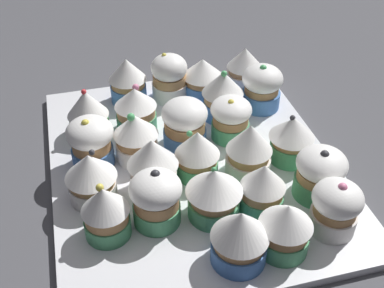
% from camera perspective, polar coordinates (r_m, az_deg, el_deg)
% --- Properties ---
extents(ground_plane, '(1.80, 1.80, 0.03)m').
position_cam_1_polar(ground_plane, '(0.68, 0.00, -3.73)').
color(ground_plane, '#4C4C51').
extents(baking_tray, '(0.44, 0.37, 0.01)m').
position_cam_1_polar(baking_tray, '(0.67, 0.00, -2.41)').
color(baking_tray, silver).
rests_on(baking_tray, ground_plane).
extents(cupcake_0, '(0.06, 0.06, 0.07)m').
position_cam_1_polar(cupcake_0, '(0.58, 16.28, -6.98)').
color(cupcake_0, white).
rests_on(cupcake_0, baking_tray).
extents(cupcake_1, '(0.06, 0.06, 0.07)m').
position_cam_1_polar(cupcake_1, '(0.62, 14.59, -3.26)').
color(cupcake_1, '#4C9E6B').
rests_on(cupcake_1, baking_tray).
extents(cupcake_2, '(0.06, 0.06, 0.07)m').
position_cam_1_polar(cupcake_2, '(0.66, 11.43, 0.71)').
color(cupcake_2, '#4C9E6B').
rests_on(cupcake_2, baking_tray).
extents(cupcake_3, '(0.06, 0.06, 0.07)m').
position_cam_1_polar(cupcake_3, '(0.76, 8.07, 6.59)').
color(cupcake_3, '#477AC6').
rests_on(cupcake_3, baking_tray).
extents(cupcake_4, '(0.06, 0.06, 0.07)m').
position_cam_1_polar(cupcake_4, '(0.81, 6.08, 8.85)').
color(cupcake_4, white).
rests_on(cupcake_4, baking_tray).
extents(cupcake_5, '(0.06, 0.06, 0.07)m').
position_cam_1_polar(cupcake_5, '(0.55, 10.73, -9.45)').
color(cupcake_5, '#4C9E6B').
rests_on(cupcake_5, baking_tray).
extents(cupcake_6, '(0.05, 0.05, 0.07)m').
position_cam_1_polar(cupcake_6, '(0.58, 8.16, -4.97)').
color(cupcake_6, '#4C9E6B').
rests_on(cupcake_6, baking_tray).
extents(cupcake_7, '(0.06, 0.06, 0.08)m').
position_cam_1_polar(cupcake_7, '(0.63, 6.62, -0.59)').
color(cupcake_7, white).
rests_on(cupcake_7, baking_tray).
extents(cupcake_8, '(0.06, 0.06, 0.07)m').
position_cam_1_polar(cupcake_8, '(0.69, 4.50, 3.05)').
color(cupcake_8, '#4C9E6B').
rests_on(cupcake_8, baking_tray).
extents(cupcake_9, '(0.06, 0.06, 0.08)m').
position_cam_1_polar(cupcake_9, '(0.73, 3.56, 5.81)').
color(cupcake_9, '#477AC6').
rests_on(cupcake_9, baking_tray).
extents(cupcake_10, '(0.06, 0.06, 0.06)m').
position_cam_1_polar(cupcake_10, '(0.78, 1.22, 7.74)').
color(cupcake_10, '#477AC6').
rests_on(cupcake_10, baking_tray).
extents(cupcake_11, '(0.06, 0.06, 0.07)m').
position_cam_1_polar(cupcake_11, '(0.53, 5.54, -10.58)').
color(cupcake_11, '#477AC6').
rests_on(cupcake_11, baking_tray).
extents(cupcake_12, '(0.07, 0.07, 0.07)m').
position_cam_1_polar(cupcake_12, '(0.57, 2.17, -5.67)').
color(cupcake_12, '#4C9E6B').
rests_on(cupcake_12, baking_tray).
extents(cupcake_13, '(0.06, 0.06, 0.07)m').
position_cam_1_polar(cupcake_13, '(0.62, 0.22, -1.11)').
color(cupcake_13, '#4C9E6B').
rests_on(cupcake_13, baking_tray).
extents(cupcake_14, '(0.06, 0.06, 0.07)m').
position_cam_1_polar(cupcake_14, '(0.67, -1.14, 2.41)').
color(cupcake_14, '#477AC6').
rests_on(cupcake_14, baking_tray).
extents(cupcake_15, '(0.06, 0.06, 0.08)m').
position_cam_1_polar(cupcake_15, '(0.78, -2.63, 7.78)').
color(cupcake_15, white).
rests_on(cupcake_15, baking_tray).
extents(cupcake_16, '(0.06, 0.06, 0.07)m').
position_cam_1_polar(cupcake_16, '(0.56, -4.18, -6.24)').
color(cupcake_16, '#4C9E6B').
rests_on(cupcake_16, baking_tray).
extents(cupcake_17, '(0.06, 0.06, 0.08)m').
position_cam_1_polar(cupcake_17, '(0.60, -4.55, -2.37)').
color(cupcake_17, white).
rests_on(cupcake_17, baking_tray).
extents(cupcake_18, '(0.06, 0.06, 0.07)m').
position_cam_1_polar(cupcake_18, '(0.65, -6.50, 0.89)').
color(cupcake_18, white).
rests_on(cupcake_18, baking_tray).
extents(cupcake_19, '(0.06, 0.06, 0.07)m').
position_cam_1_polar(cupcake_19, '(0.71, -6.51, 4.02)').
color(cupcake_19, '#4C9E6B').
rests_on(cupcake_19, baking_tray).
extents(cupcake_20, '(0.06, 0.06, 0.07)m').
position_cam_1_polar(cupcake_20, '(0.77, -7.46, 7.38)').
color(cupcake_20, '#477AC6').
rests_on(cupcake_20, baking_tray).
extents(cupcake_21, '(0.05, 0.05, 0.07)m').
position_cam_1_polar(cupcake_21, '(0.56, -9.96, -7.68)').
color(cupcake_21, '#4C9E6B').
rests_on(cupcake_21, baking_tray).
extents(cupcake_22, '(0.06, 0.06, 0.07)m').
position_cam_1_polar(cupcake_22, '(0.60, -11.59, -3.65)').
color(cupcake_22, white).
rests_on(cupcake_22, baking_tray).
extents(cupcake_23, '(0.06, 0.06, 0.07)m').
position_cam_1_polar(cupcake_23, '(0.65, -11.60, 0.29)').
color(cupcake_23, '#477AC6').
rests_on(cupcake_23, baking_tray).
extents(cupcake_24, '(0.06, 0.06, 0.07)m').
position_cam_1_polar(cupcake_24, '(0.71, -11.96, 3.60)').
color(cupcake_24, '#4C9E6B').
rests_on(cupcake_24, baking_tray).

